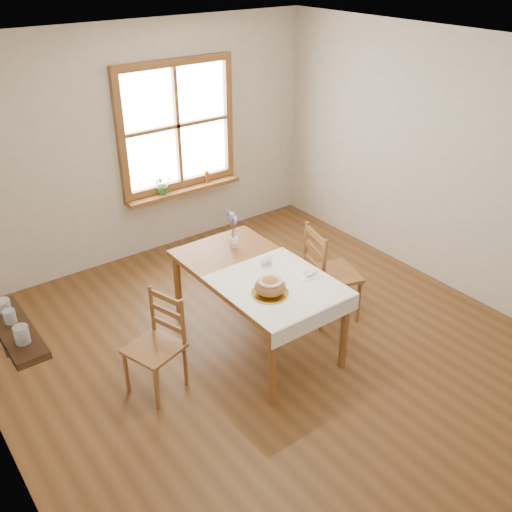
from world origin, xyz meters
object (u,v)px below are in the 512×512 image
(bread_plate, at_px, (270,293))
(flower_vase, at_px, (234,243))
(dining_table, at_px, (256,279))
(chair_right, at_px, (333,273))
(chair_left, at_px, (154,347))

(bread_plate, xyz_separation_m, flower_vase, (0.24, 0.86, 0.03))
(bread_plate, distance_m, flower_vase, 0.89)
(dining_table, bearing_deg, bread_plate, -110.37)
(chair_right, bearing_deg, chair_left, 103.93)
(chair_left, bearing_deg, flower_vase, 96.32)
(chair_left, distance_m, chair_right, 1.89)
(chair_right, distance_m, bread_plate, 1.05)
(chair_left, bearing_deg, dining_table, 73.95)
(dining_table, xyz_separation_m, chair_right, (0.84, -0.12, -0.18))
(dining_table, bearing_deg, chair_left, -178.28)
(chair_right, relative_size, bread_plate, 3.29)
(chair_right, height_order, bread_plate, chair_right)
(chair_right, bearing_deg, flower_vase, 67.55)
(flower_vase, bearing_deg, chair_left, -155.92)
(chair_left, height_order, chair_right, chair_right)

